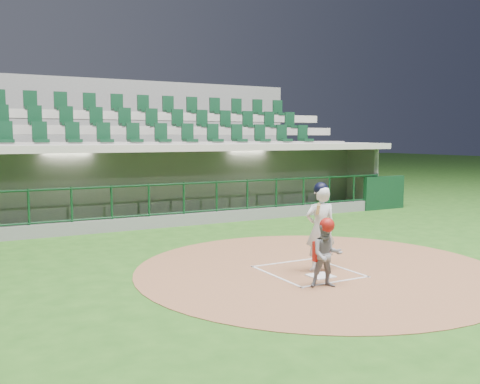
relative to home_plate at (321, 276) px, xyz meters
name	(u,v)px	position (x,y,z in m)	size (l,w,h in m)	color
ground	(299,269)	(0.00, 0.70, -0.02)	(120.00, 120.00, 0.00)	#224F16
dirt_circle	(318,269)	(0.30, 0.50, -0.02)	(7.20, 7.20, 0.01)	brown
home_plate	(321,276)	(0.00, 0.00, 0.00)	(0.43, 0.43, 0.02)	silver
batter_box_chalk	(308,271)	(0.00, 0.40, 0.00)	(1.55, 1.80, 0.01)	white
dugout_structure	(167,188)	(0.19, 8.51, 0.94)	(16.40, 3.70, 3.00)	slate
seating_deck	(133,169)	(0.00, 11.61, 1.40)	(17.00, 6.72, 5.15)	gray
batter	(320,227)	(0.25, 0.36, 0.86)	(0.88, 0.91, 1.73)	white
catcher	(326,253)	(-0.35, -0.61, 0.59)	(0.68, 0.62, 1.22)	gray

